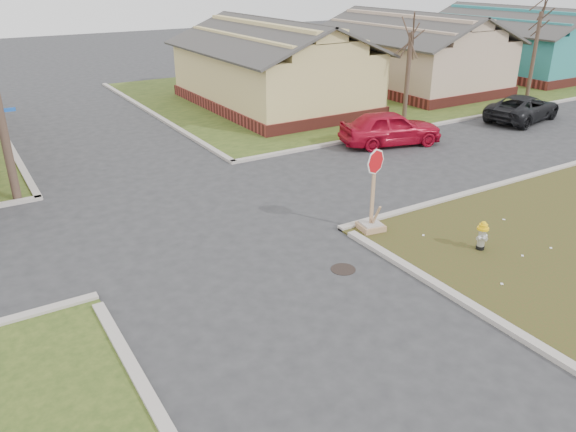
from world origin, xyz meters
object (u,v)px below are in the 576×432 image
fire_hydrant (482,234)px  dark_pickup (523,108)px  stop_sign (372,213)px  red_sedan (390,128)px

fire_hydrant → dark_pickup: dark_pickup is taller
dark_pickup → fire_hydrant: bearing=112.4°
fire_hydrant → stop_sign: bearing=121.5°
red_sedan → dark_pickup: 8.44m
red_sedan → dark_pickup: red_sedan is taller
stop_sign → dark_pickup: size_ratio=0.53×
fire_hydrant → dark_pickup: 15.62m
fire_hydrant → red_sedan: (4.55, 8.95, 0.24)m
fire_hydrant → red_sedan: size_ratio=0.19×
fire_hydrant → red_sedan: bearing=60.4°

